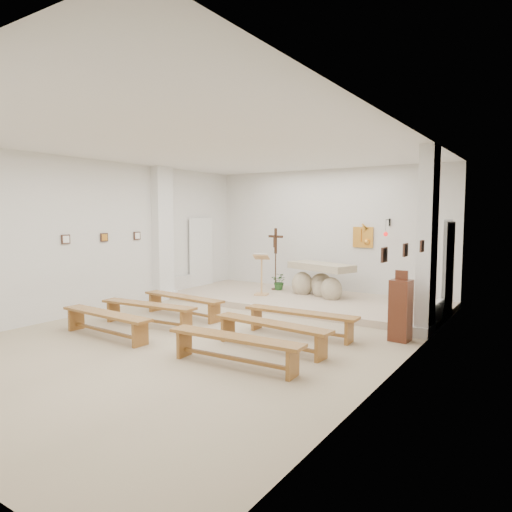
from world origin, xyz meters
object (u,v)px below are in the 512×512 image
Objects in this scene: crucifix_stand at (275,254)px; bench_left_front at (183,301)px; bench_right_front at (300,317)px; bench_left_third at (106,319)px; bench_right_second at (271,329)px; lectern at (261,274)px; bench_right_third at (235,343)px; altar at (320,282)px; donation_pedestal at (401,310)px; bench_left_second at (148,309)px.

crucifix_stand is 0.77× the size of bench_left_front.
bench_left_third is (-2.91, -2.06, 0.00)m from bench_right_front.
bench_right_second is (2.91, -1.03, 0.00)m from bench_left_front.
bench_left_front is (-0.42, -2.54, -0.35)m from lectern.
lectern is at bearing 87.58° from bench_left_third.
crucifix_stand is 6.22m from bench_right_third.
altar is at bearing 99.29° from bench_right_third.
donation_pedestal is 3.22m from bench_right_third.
bench_left_front and bench_left_third have the same top height.
altar is 0.87× the size of bench_right_third.
bench_right_third is at bearing -30.12° from bench_left_front.
bench_left_second is (-2.91, -1.03, 0.00)m from bench_right_front.
bench_left_front is at bearing -167.45° from donation_pedestal.
bench_left_third is at bearing -156.35° from bench_right_second.
lectern is 0.50× the size of bench_right_front.
altar is at bearing 107.96° from bench_right_front.
bench_left_front is at bearing 178.44° from bench_right_front.
donation_pedestal is (2.81, -2.60, 0.05)m from altar.
bench_right_second is (1.17, -4.33, -0.16)m from altar.
donation_pedestal is 0.57× the size of bench_right_second.
lectern reaches higher than altar.
bench_left_second is at bearing -155.39° from donation_pedestal.
altar is 1.53× the size of donation_pedestal.
bench_left_third is (-2.91, -1.03, 0.00)m from bench_right_second.
donation_pedestal is at bearing 15.54° from bench_left_second.
altar reaches higher than bench_left_third.
bench_right_front is at bearing 14.25° from bench_left_second.
bench_left_third is (0.00, -1.03, 0.00)m from bench_left_second.
altar reaches higher than bench_right_front.
bench_left_second is 1.03m from bench_left_third.
bench_right_second is at bearing -46.49° from crucifix_stand.
bench_right_third is at bearing -81.06° from lectern.
bench_left_front is 1.00× the size of bench_right_third.
bench_left_front is 3.57m from bench_right_third.
bench_right_front is 1.00× the size of bench_right_second.
crucifix_stand is at bearing 124.43° from bench_right_second.
crucifix_stand is (-1.48, 0.21, 0.64)m from altar.
donation_pedestal is (4.29, -2.82, -0.59)m from crucifix_stand.
lectern is 0.50× the size of bench_right_third.
lectern is 2.60m from bench_left_front.
altar is 4.49m from bench_right_second.
bench_left_second is 2.91m from bench_right_second.
crucifix_stand is 0.78× the size of bench_right_third.
bench_right_front is at bearing 94.18° from bench_right_second.
crucifix_stand is 0.78× the size of bench_right_front.
bench_left_front is (-4.56, -0.70, -0.21)m from donation_pedestal.
crucifix_stand is 0.77× the size of bench_left_second.
bench_right_second is at bearing 22.28° from bench_left_third.
bench_right_third is at bearing -85.82° from bench_right_second.
bench_right_second is at bearing -14.33° from bench_left_front.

